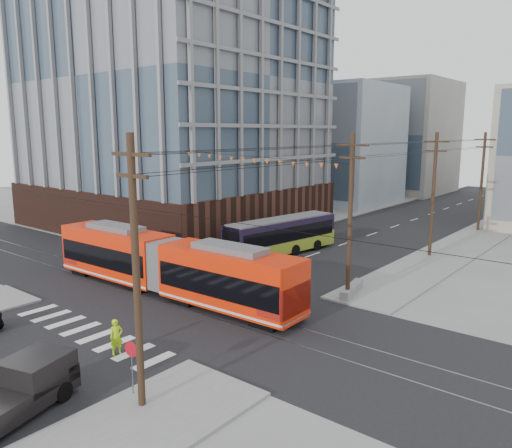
# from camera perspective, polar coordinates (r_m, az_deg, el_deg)

# --- Properties ---
(ground) EXTENTS (160.00, 160.00, 0.00)m
(ground) POSITION_cam_1_polar(r_m,az_deg,el_deg) (31.49, -13.90, -10.31)
(ground) COLOR slate
(office_building) EXTENTS (30.00, 25.00, 28.60)m
(office_building) POSITION_cam_1_polar(r_m,az_deg,el_deg) (61.19, -9.72, 13.41)
(office_building) COLOR #381E16
(office_building) RESTS_ON ground
(bg_bldg_nw_near) EXTENTS (18.00, 16.00, 18.00)m
(bg_bldg_nw_near) POSITION_cam_1_polar(r_m,az_deg,el_deg) (80.59, 8.74, 8.92)
(bg_bldg_nw_near) COLOR #8C99A5
(bg_bldg_nw_near) RESTS_ON ground
(bg_bldg_nw_far) EXTENTS (16.00, 18.00, 20.00)m
(bg_bldg_nw_far) POSITION_cam_1_polar(r_m,az_deg,el_deg) (97.14, 16.38, 9.46)
(bg_bldg_nw_far) COLOR gray
(bg_bldg_nw_far) RESTS_ON ground
(utility_pole_near) EXTENTS (0.30, 0.30, 11.00)m
(utility_pole_near) POSITION_cam_1_polar(r_m,az_deg,el_deg) (19.88, -13.50, -5.92)
(utility_pole_near) COLOR black
(utility_pole_near) RESTS_ON ground
(streetcar) EXTENTS (21.14, 3.53, 4.06)m
(streetcar) POSITION_cam_1_polar(r_m,az_deg,el_deg) (34.78, -10.05, -4.66)
(streetcar) COLOR red
(streetcar) RESTS_ON ground
(city_bus) EXTENTS (4.29, 12.27, 3.41)m
(city_bus) POSITION_cam_1_polar(r_m,az_deg,el_deg) (45.46, 2.92, -1.35)
(city_bus) COLOR black
(city_bus) RESTS_ON ground
(pickup_truck) EXTENTS (3.68, 6.22, 1.99)m
(pickup_truck) POSITION_cam_1_polar(r_m,az_deg,el_deg) (22.39, -26.80, -17.30)
(pickup_truck) COLOR black
(pickup_truck) RESTS_ON ground
(parked_car_silver) EXTENTS (3.07, 4.60, 1.43)m
(parked_car_silver) POSITION_cam_1_polar(r_m,az_deg,el_deg) (44.35, -2.61, -2.96)
(parked_car_silver) COLOR silver
(parked_car_silver) RESTS_ON ground
(parked_car_white) EXTENTS (2.86, 5.24, 1.44)m
(parked_car_white) POSITION_cam_1_polar(r_m,az_deg,el_deg) (47.26, -0.39, -2.11)
(parked_car_white) COLOR #B4ADAD
(parked_car_white) RESTS_ON ground
(parked_car_grey) EXTENTS (2.79, 4.69, 1.22)m
(parked_car_grey) POSITION_cam_1_polar(r_m,az_deg,el_deg) (51.34, 4.07, -1.24)
(parked_car_grey) COLOR #5E5E63
(parked_car_grey) RESTS_ON ground
(pedestrian) EXTENTS (0.60, 0.76, 1.83)m
(pedestrian) POSITION_cam_1_polar(r_m,az_deg,el_deg) (26.50, -15.67, -12.33)
(pedestrian) COLOR #AEE612
(pedestrian) RESTS_ON ground
(stop_sign) EXTENTS (0.82, 0.82, 2.30)m
(stop_sign) POSITION_cam_1_polar(r_m,az_deg,el_deg) (22.39, -13.97, -15.99)
(stop_sign) COLOR red
(stop_sign) RESTS_ON ground
(jersey_barrier) EXTENTS (1.59, 3.79, 0.74)m
(jersey_barrier) POSITION_cam_1_polar(r_m,az_deg,el_deg) (34.94, 10.89, -7.45)
(jersey_barrier) COLOR slate
(jersey_barrier) RESTS_ON ground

